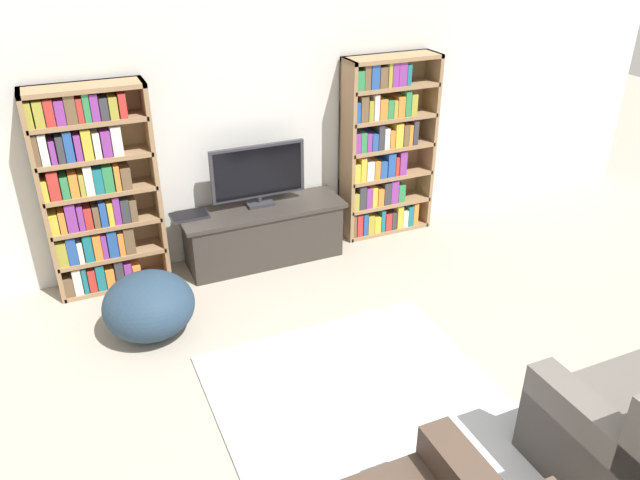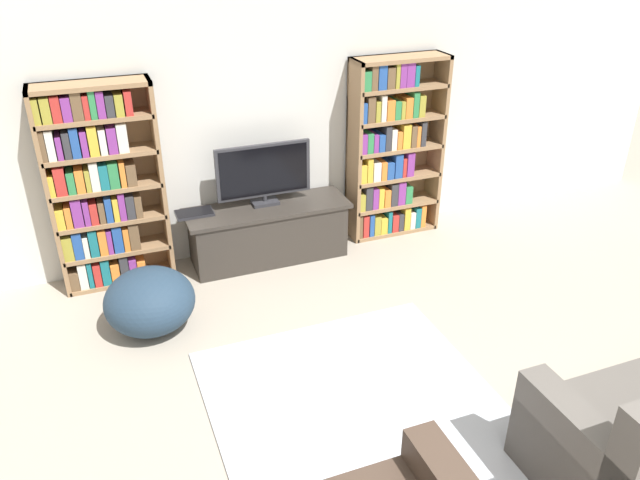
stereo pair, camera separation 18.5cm
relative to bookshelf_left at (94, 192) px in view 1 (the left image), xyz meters
name	(u,v)px [view 1 (the left image)]	position (x,y,z in m)	size (l,w,h in m)	color
wall_back	(261,113)	(1.51, 0.19, 0.43)	(8.80, 0.06, 2.60)	silver
bookshelf_left	(94,192)	(0.00, 0.00, 0.00)	(0.91, 0.30, 1.74)	#93704C
bookshelf_right	(382,149)	(2.65, 0.00, -0.02)	(0.91, 0.30, 1.74)	#93704C
tv_stand	(263,233)	(1.38, -0.12, -0.61)	(1.49, 0.49, 0.53)	#332D28
television	(258,174)	(1.38, -0.05, -0.05)	(0.86, 0.16, 0.56)	#2D2D33
laptop	(189,215)	(0.73, -0.04, -0.33)	(0.33, 0.20, 0.03)	#28282D
area_rug	(366,409)	(1.32, -2.28, -0.87)	(1.85, 1.95, 0.02)	#B2B7C1
beanbag_ottoman	(149,305)	(0.20, -0.86, -0.63)	(0.69, 0.69, 0.49)	#23384C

